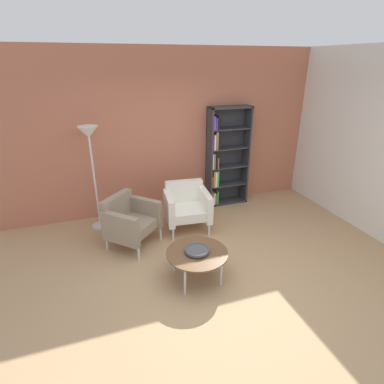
# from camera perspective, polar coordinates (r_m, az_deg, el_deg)

# --- Properties ---
(ground_plane) EXTENTS (8.32, 8.32, 0.00)m
(ground_plane) POSITION_cam_1_polar(r_m,az_deg,el_deg) (4.20, 5.31, -16.20)
(ground_plane) COLOR tan
(brick_back_panel) EXTENTS (6.40, 0.12, 2.90)m
(brick_back_panel) POSITION_cam_1_polar(r_m,az_deg,el_deg) (5.70, -4.37, 10.88)
(brick_back_panel) COLOR #B2664C
(brick_back_panel) RESTS_ON ground_plane
(plaster_right_partition) EXTENTS (0.12, 5.20, 2.90)m
(plaster_right_partition) POSITION_cam_1_polar(r_m,az_deg,el_deg) (5.67, 30.87, 7.60)
(plaster_right_partition) COLOR silver
(plaster_right_partition) RESTS_ON ground_plane
(bookshelf_tall) EXTENTS (0.80, 0.30, 1.90)m
(bookshelf_tall) POSITION_cam_1_polar(r_m,az_deg,el_deg) (5.98, 5.93, 6.34)
(bookshelf_tall) COLOR #333338
(bookshelf_tall) RESTS_ON ground_plane
(coffee_table_low) EXTENTS (0.80, 0.80, 0.40)m
(coffee_table_low) POSITION_cam_1_polar(r_m,az_deg,el_deg) (4.03, 0.93, -11.42)
(coffee_table_low) COLOR brown
(coffee_table_low) RESTS_ON ground_plane
(decorative_bowl) EXTENTS (0.32, 0.32, 0.05)m
(decorative_bowl) POSITION_cam_1_polar(r_m,az_deg,el_deg) (3.99, 0.94, -10.67)
(decorative_bowl) COLOR #4C4C51
(decorative_bowl) RESTS_ON coffee_table_low
(armchair_corner_red) EXTENTS (0.95, 0.95, 0.78)m
(armchair_corner_red) POSITION_cam_1_polar(r_m,az_deg,el_deg) (4.82, -11.49, -5.09)
(armchair_corner_red) COLOR gray
(armchair_corner_red) RESTS_ON ground_plane
(armchair_near_window) EXTENTS (0.78, 0.73, 0.78)m
(armchair_near_window) POSITION_cam_1_polar(r_m,az_deg,el_deg) (5.18, -1.01, -2.51)
(armchair_near_window) COLOR white
(armchair_near_window) RESTS_ON ground_plane
(floor_lamp_torchiere) EXTENTS (0.32, 0.32, 1.74)m
(floor_lamp_torchiere) POSITION_cam_1_polar(r_m,az_deg,el_deg) (5.11, -18.38, 8.29)
(floor_lamp_torchiere) COLOR silver
(floor_lamp_torchiere) RESTS_ON ground_plane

